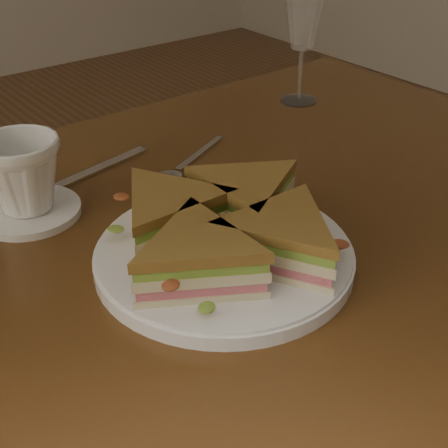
% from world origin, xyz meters
% --- Properties ---
extents(table, '(1.20, 0.80, 0.75)m').
position_xyz_m(table, '(0.00, 0.00, 0.65)').
color(table, '#39200D').
rests_on(table, ground).
extents(plate, '(0.29, 0.29, 0.02)m').
position_xyz_m(plate, '(-0.05, -0.07, 0.76)').
color(plate, white).
rests_on(plate, table).
extents(sandwich_wedges, '(0.32, 0.32, 0.06)m').
position_xyz_m(sandwich_wedges, '(-0.05, -0.07, 0.80)').
color(sandwich_wedges, beige).
rests_on(sandwich_wedges, plate).
extents(crisps_mound, '(0.09, 0.09, 0.05)m').
position_xyz_m(crisps_mound, '(-0.05, -0.07, 0.79)').
color(crisps_mound, '#B66217').
rests_on(crisps_mound, plate).
extents(spoon, '(0.17, 0.09, 0.01)m').
position_xyz_m(spoon, '(0.03, 0.14, 0.75)').
color(spoon, silver).
rests_on(spoon, table).
extents(knife, '(0.21, 0.06, 0.00)m').
position_xyz_m(knife, '(-0.07, 0.21, 0.75)').
color(knife, silver).
rests_on(knife, table).
extents(wine_glass, '(0.07, 0.07, 0.20)m').
position_xyz_m(wine_glass, '(0.37, 0.24, 0.89)').
color(wine_glass, white).
rests_on(wine_glass, table).
extents(saucer, '(0.13, 0.13, 0.01)m').
position_xyz_m(saucer, '(-0.17, 0.16, 0.76)').
color(saucer, white).
rests_on(saucer, table).
extents(coffee_cup, '(0.11, 0.11, 0.09)m').
position_xyz_m(coffee_cup, '(-0.17, 0.16, 0.81)').
color(coffee_cup, white).
rests_on(coffee_cup, saucer).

